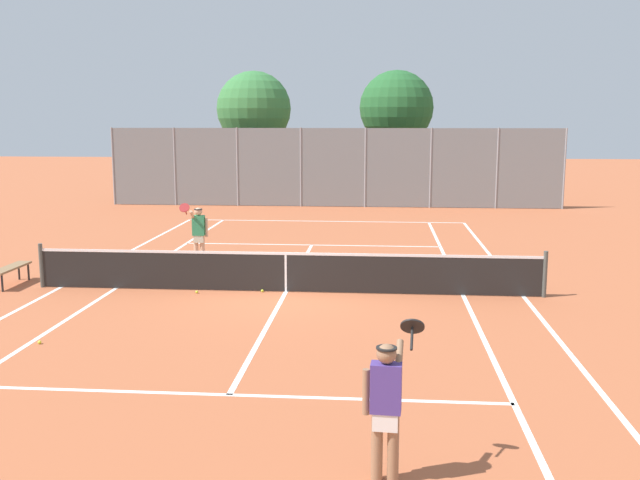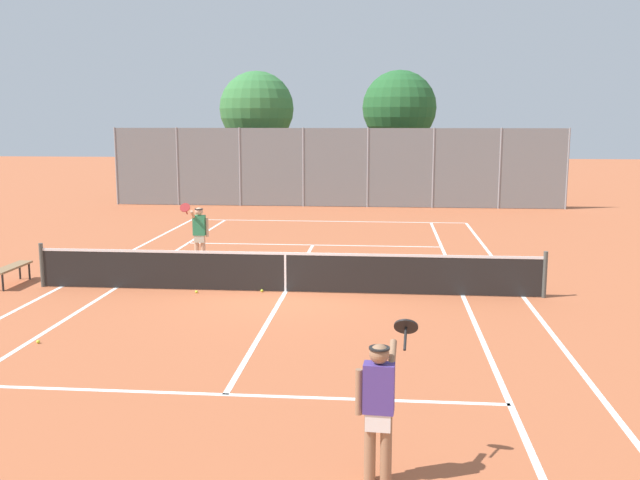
# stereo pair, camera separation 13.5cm
# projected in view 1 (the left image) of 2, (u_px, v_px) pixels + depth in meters

# --- Properties ---
(ground_plane) EXTENTS (120.00, 120.00, 0.00)m
(ground_plane) POSITION_uv_depth(u_px,v_px,m) (286.00, 292.00, 16.79)
(ground_plane) COLOR #B25B38
(court_line_markings) EXTENTS (11.10, 23.90, 0.01)m
(court_line_markings) POSITION_uv_depth(u_px,v_px,m) (286.00, 292.00, 16.78)
(court_line_markings) COLOR white
(court_line_markings) RESTS_ON ground
(tennis_net) EXTENTS (12.00, 0.10, 1.07)m
(tennis_net) POSITION_uv_depth(u_px,v_px,m) (286.00, 271.00, 16.70)
(tennis_net) COLOR #474C47
(tennis_net) RESTS_ON ground
(player_near_side) EXTENTS (0.71, 0.72, 1.77)m
(player_near_side) POSITION_uv_depth(u_px,v_px,m) (386.00, 402.00, 7.86)
(player_near_side) COLOR #936B4C
(player_near_side) RESTS_ON ground
(player_far_left) EXTENTS (0.64, 0.75, 1.77)m
(player_far_left) POSITION_uv_depth(u_px,v_px,m) (199.00, 232.00, 19.87)
(player_far_left) COLOR #D8A884
(player_far_left) RESTS_ON ground
(loose_tennis_ball_0) EXTENTS (0.07, 0.07, 0.07)m
(loose_tennis_ball_0) POSITION_uv_depth(u_px,v_px,m) (197.00, 292.00, 16.65)
(loose_tennis_ball_0) COLOR #D1DB33
(loose_tennis_ball_0) RESTS_ON ground
(loose_tennis_ball_1) EXTENTS (0.07, 0.07, 0.07)m
(loose_tennis_ball_1) POSITION_uv_depth(u_px,v_px,m) (262.00, 291.00, 16.76)
(loose_tennis_ball_1) COLOR #D1DB33
(loose_tennis_ball_1) RESTS_ON ground
(loose_tennis_ball_2) EXTENTS (0.07, 0.07, 0.07)m
(loose_tennis_ball_2) POSITION_uv_depth(u_px,v_px,m) (40.00, 342.00, 12.88)
(loose_tennis_ball_2) COLOR #D1DB33
(loose_tennis_ball_2) RESTS_ON ground
(courtside_bench) EXTENTS (0.36, 1.50, 0.47)m
(courtside_bench) POSITION_uv_depth(u_px,v_px,m) (10.00, 269.00, 17.38)
(courtside_bench) COLOR olive
(courtside_bench) RESTS_ON ground
(back_fence) EXTENTS (21.03, 0.08, 3.66)m
(back_fence) POSITION_uv_depth(u_px,v_px,m) (333.00, 167.00, 32.96)
(back_fence) COLOR gray
(back_fence) RESTS_ON ground
(tree_behind_left) EXTENTS (3.72, 3.72, 6.42)m
(tree_behind_left) POSITION_uv_depth(u_px,v_px,m) (254.00, 110.00, 35.65)
(tree_behind_left) COLOR brown
(tree_behind_left) RESTS_ON ground
(tree_behind_right) EXTENTS (3.71, 3.71, 6.47)m
(tree_behind_right) POSITION_uv_depth(u_px,v_px,m) (398.00, 110.00, 35.75)
(tree_behind_right) COLOR brown
(tree_behind_right) RESTS_ON ground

